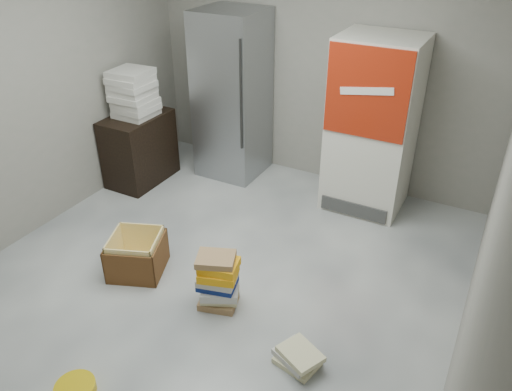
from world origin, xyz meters
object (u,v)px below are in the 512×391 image
object	(u,v)px
phonebook_stack_main	(218,281)
cardboard_box	(137,257)
steel_fridge	(232,96)
wood_shelf	(140,149)
coke_cooler	(372,126)

from	to	relation	value
phonebook_stack_main	cardboard_box	world-z (taller)	phonebook_stack_main
cardboard_box	steel_fridge	bearing A→B (deg)	74.96
cardboard_box	wood_shelf	bearing A→B (deg)	106.38
coke_cooler	wood_shelf	distance (m)	2.63
steel_fridge	cardboard_box	size ratio (longest dim) A/B	3.24
coke_cooler	wood_shelf	size ratio (longest dim) A/B	2.25
wood_shelf	phonebook_stack_main	world-z (taller)	wood_shelf
wood_shelf	cardboard_box	xyz separation A→B (m)	(1.07, -1.37, -0.25)
coke_cooler	cardboard_box	distance (m)	2.64
steel_fridge	phonebook_stack_main	distance (m)	2.51
steel_fridge	wood_shelf	world-z (taller)	steel_fridge
wood_shelf	cardboard_box	bearing A→B (deg)	-51.99
steel_fridge	coke_cooler	size ratio (longest dim) A/B	1.06
steel_fridge	coke_cooler	xyz separation A→B (m)	(1.65, -0.01, -0.05)
phonebook_stack_main	cardboard_box	xyz separation A→B (m)	(-0.87, 0.03, -0.09)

